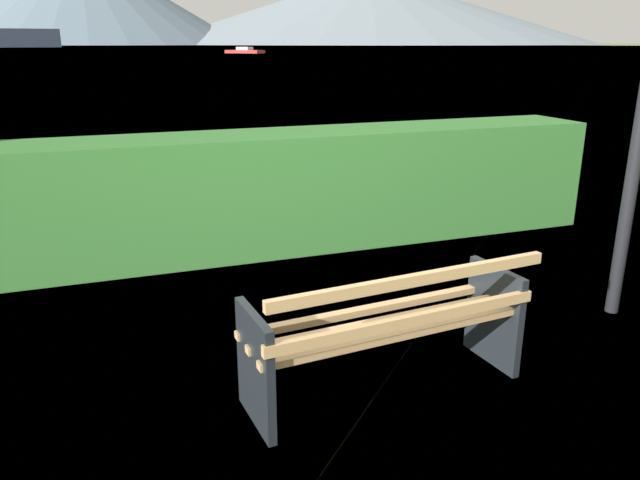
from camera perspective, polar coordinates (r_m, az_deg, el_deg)
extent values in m
plane|color=olive|center=(3.99, 5.77, -13.40)|extent=(1400.00, 1400.00, 0.00)
plane|color=slate|center=(310.76, -20.55, 16.46)|extent=(620.00, 620.00, 0.00)
cube|color=tan|center=(3.63, 7.55, -8.71)|extent=(1.75, 0.22, 0.04)
cube|color=tan|center=(3.78, 5.99, -7.55)|extent=(1.75, 0.22, 0.04)
cube|color=tan|center=(3.93, 4.55, -6.47)|extent=(1.75, 0.22, 0.04)
cube|color=tan|center=(3.52, 8.27, -7.44)|extent=(1.75, 0.20, 0.06)
cube|color=tan|center=(3.38, 8.89, -3.67)|extent=(1.75, 0.20, 0.06)
cube|color=#1E2328|center=(3.50, -6.03, -11.83)|extent=(0.09, 0.51, 0.68)
cube|color=#1E2328|center=(4.27, 15.85, -6.73)|extent=(0.09, 0.51, 0.68)
cube|color=#387A33|center=(6.34, -5.51, 4.44)|extent=(7.39, 0.87, 1.20)
cube|color=#B2332D|center=(124.61, -7.00, 16.98)|extent=(7.09, 7.47, 0.60)
cube|color=beige|center=(124.60, -7.01, 17.25)|extent=(3.26, 3.32, 0.59)
cone|color=gray|center=(615.42, 4.54, 20.63)|extent=(410.44, 410.44, 63.52)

